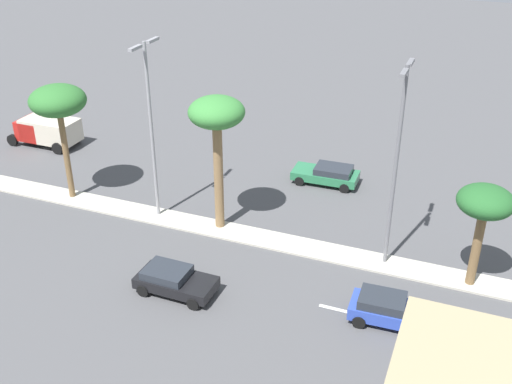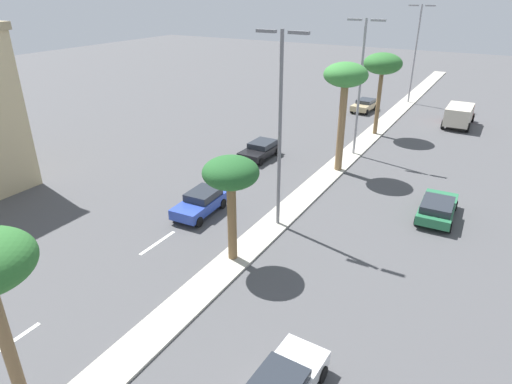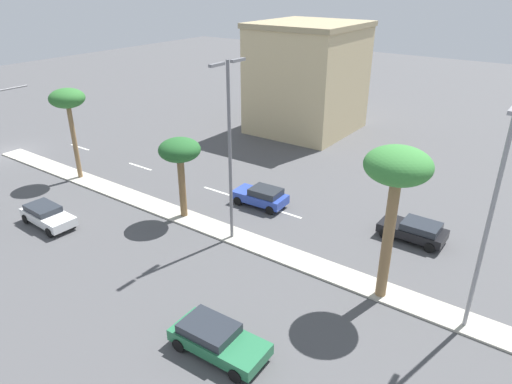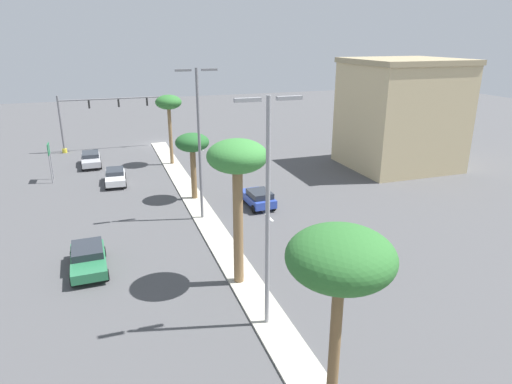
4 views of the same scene
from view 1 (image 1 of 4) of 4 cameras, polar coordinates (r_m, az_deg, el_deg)
The scene contains 13 objects.
ground_plane at distance 35.60m, azimuth 0.89°, elevation -4.46°, with size 160.00×160.00×0.00m, color #4C4C4F.
median_curb at distance 39.48m, azimuth -12.19°, elevation -1.55°, with size 1.80×85.99×0.12m, color #B7B2A3.
lane_stripe_trailing at distance 30.31m, azimuth 19.84°, elevation -13.05°, with size 0.20×2.80×0.01m, color silver.
lane_stripe_far at distance 30.62m, azimuth 8.45°, elevation -10.94°, with size 0.20×2.80×0.01m, color silver.
palm_tree_center at distance 31.50m, azimuth 20.47°, elevation -1.13°, with size 2.75×2.75×5.53m.
palm_tree_front at distance 33.84m, azimuth -3.66°, elevation 6.78°, with size 3.14×3.14×8.03m.
palm_tree_left at distance 39.26m, azimuth -17.89°, elevation 7.90°, with size 3.44×3.44×7.47m.
street_lamp_center at distance 31.27m, azimuth 12.95°, elevation 3.35°, with size 2.90×0.24×10.91m.
street_lamp_left at distance 35.79m, azimuth -9.76°, elevation 6.64°, with size 2.90×0.24×10.68m.
sedan_black_rear at distance 31.43m, azimuth -7.63°, elevation -8.09°, with size 2.06×4.03×1.30m.
sedan_blue_inboard at distance 29.92m, azimuth 12.26°, elevation -10.57°, with size 2.06×3.96×1.40m.
sedan_green_left at distance 41.81m, azimuth 6.64°, elevation 1.67°, with size 2.17×4.46×1.30m.
box_truck at distance 50.04m, azimuth -18.91°, elevation 5.48°, with size 2.58×5.41×2.14m.
Camera 1 is at (-28.17, 22.87, 19.04)m, focal length 43.12 mm.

